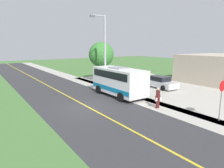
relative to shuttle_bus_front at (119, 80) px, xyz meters
name	(u,v)px	position (x,y,z in m)	size (l,w,h in m)	color
ground_plane	(88,107)	(4.53, 1.66, -1.64)	(120.00, 120.00, 0.00)	#477238
road_surface	(88,107)	(4.53, 1.66, -1.64)	(8.00, 100.00, 0.01)	#333335
sidewalk	(134,98)	(-0.67, 1.66, -1.64)	(2.40, 100.00, 0.01)	#B2ADA3
parking_lot_surface	(202,94)	(-7.87, 4.66, -1.64)	(14.00, 36.00, 0.01)	#B2ADA3
road_centre_line	(88,107)	(4.53, 1.66, -1.63)	(0.16, 100.00, 0.00)	gold
shuttle_bus_front	(119,80)	(0.00, 0.00, 0.00)	(2.70, 6.63, 2.99)	white
pedestrian_with_bags	(158,97)	(-0.17, 5.28, -0.70)	(0.72, 0.34, 1.75)	#4C1919
pedestrian_waiting	(145,90)	(-1.22, 2.60, -0.69)	(0.72, 0.34, 1.77)	#335972
stop_sign	(222,94)	(-1.57, 9.72, 0.32)	(0.76, 0.07, 2.88)	slate
street_light_pole	(104,50)	(-0.36, -3.32, 3.05)	(1.97, 0.24, 8.56)	#9E9EA3
parked_car_near	(160,82)	(-6.58, -0.25, -0.95)	(2.20, 4.49, 1.45)	silver
tree_curbside	(101,55)	(-2.87, -8.08, 2.24)	(3.57, 3.57, 5.69)	#4C3826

